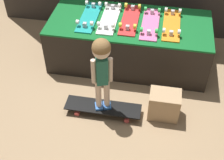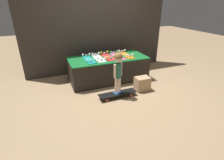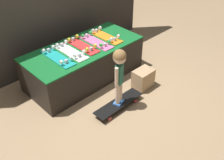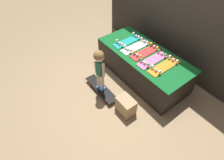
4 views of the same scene
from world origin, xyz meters
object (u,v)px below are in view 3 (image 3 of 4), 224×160
(skateboard_on_floor, at_px, (119,104))
(storage_box, at_px, (143,79))
(skateboard_white_on_rack, at_px, (70,51))
(child, at_px, (119,67))
(skateboard_red_on_rack, at_px, (82,45))
(skateboard_pink_on_rack, at_px, (96,41))
(skateboard_teal_on_rack, at_px, (57,57))
(skateboard_orange_on_rack, at_px, (105,36))

(skateboard_on_floor, xyz_separation_m, storage_box, (0.61, 0.08, 0.08))
(skateboard_white_on_rack, bearing_deg, child, -83.81)
(skateboard_red_on_rack, relative_size, skateboard_pink_on_rack, 1.00)
(storage_box, bearing_deg, skateboard_white_on_rack, 130.87)
(skateboard_white_on_rack, distance_m, skateboard_red_on_rack, 0.23)
(child, bearing_deg, skateboard_teal_on_rack, 91.81)
(skateboard_red_on_rack, bearing_deg, skateboard_orange_on_rack, -2.61)
(skateboard_teal_on_rack, xyz_separation_m, skateboard_on_floor, (0.33, -0.89, -0.50))
(skateboard_white_on_rack, relative_size, skateboard_red_on_rack, 1.00)
(skateboard_pink_on_rack, relative_size, skateboard_on_floor, 0.82)
(skateboard_teal_on_rack, relative_size, skateboard_red_on_rack, 1.00)
(skateboard_red_on_rack, relative_size, child, 0.77)
(skateboard_white_on_rack, bearing_deg, skateboard_orange_on_rack, 0.13)
(skateboard_orange_on_rack, relative_size, storage_box, 2.10)
(skateboard_red_on_rack, bearing_deg, skateboard_white_on_rack, -174.39)
(skateboard_white_on_rack, height_order, skateboard_on_floor, skateboard_white_on_rack)
(storage_box, bearing_deg, skateboard_pink_on_rack, 107.08)
(skateboard_red_on_rack, xyz_separation_m, skateboard_pink_on_rack, (0.23, -0.05, 0.00))
(skateboard_on_floor, relative_size, child, 0.94)
(storage_box, bearing_deg, skateboard_red_on_rack, 119.51)
(skateboard_red_on_rack, height_order, skateboard_pink_on_rack, same)
(skateboard_teal_on_rack, xyz_separation_m, skateboard_orange_on_rack, (0.93, 0.01, 0.00))
(skateboard_red_on_rack, relative_size, skateboard_on_floor, 0.82)
(skateboard_orange_on_rack, bearing_deg, child, -123.64)
(skateboard_on_floor, distance_m, child, 0.60)
(skateboard_pink_on_rack, distance_m, child, 0.95)
(skateboard_on_floor, height_order, child, child)
(skateboard_pink_on_rack, bearing_deg, skateboard_on_floor, -112.76)
(child, height_order, storage_box, child)
(skateboard_teal_on_rack, height_order, storage_box, skateboard_teal_on_rack)
(skateboard_white_on_rack, height_order, skateboard_pink_on_rack, same)
(skateboard_teal_on_rack, relative_size, skateboard_white_on_rack, 1.00)
(child, bearing_deg, skateboard_white_on_rack, 77.77)
(skateboard_orange_on_rack, relative_size, skateboard_on_floor, 0.82)
(skateboard_orange_on_rack, relative_size, child, 0.77)
(skateboard_orange_on_rack, distance_m, skateboard_on_floor, 1.19)
(skateboard_pink_on_rack, xyz_separation_m, child, (-0.37, -0.87, 0.10))
(skateboard_orange_on_rack, height_order, child, child)
(skateboard_pink_on_rack, bearing_deg, storage_box, -72.92)
(child, xyz_separation_m, storage_box, (0.61, 0.08, -0.52))
(skateboard_red_on_rack, height_order, storage_box, skateboard_red_on_rack)
(skateboard_white_on_rack, distance_m, skateboard_orange_on_rack, 0.70)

